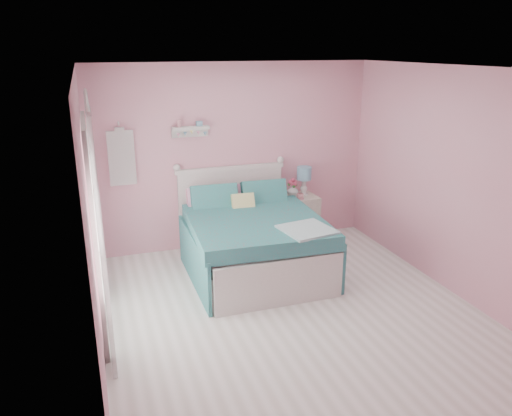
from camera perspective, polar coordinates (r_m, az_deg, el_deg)
floor at (r=5.59m, az=4.33°, el=-12.04°), size 4.50×4.50×0.00m
room_shell at (r=4.99m, az=4.75°, el=3.90°), size 4.50×4.50×4.50m
bed at (r=6.43m, az=-0.48°, el=-3.83°), size 1.68×2.07×1.18m
nightstand at (r=7.45m, az=4.97°, el=-1.19°), size 0.48×0.48×0.70m
table_lamp at (r=7.33m, az=5.52°, el=3.73°), size 0.21×0.21×0.42m
vase at (r=7.31m, az=4.22°, el=2.04°), size 0.21×0.21×0.17m
teacup at (r=7.18m, az=5.05°, el=1.34°), size 0.12×0.12×0.08m
roses at (r=7.28m, az=4.24°, el=2.95°), size 0.14×0.11×0.12m
wall_shelf at (r=6.84m, az=-7.54°, el=8.95°), size 0.50×0.15×0.25m
hanging_dress at (r=6.77m, az=-15.11°, el=5.51°), size 0.34×0.03×0.72m
french_door at (r=5.13m, az=-17.97°, el=-2.50°), size 0.04×1.32×2.16m
curtain_near at (r=4.40m, az=-17.17°, el=-4.40°), size 0.04×0.40×2.32m
curtain_far at (r=5.81m, az=-17.78°, el=0.99°), size 0.04×0.40×2.32m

